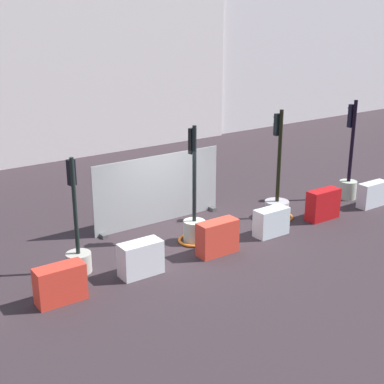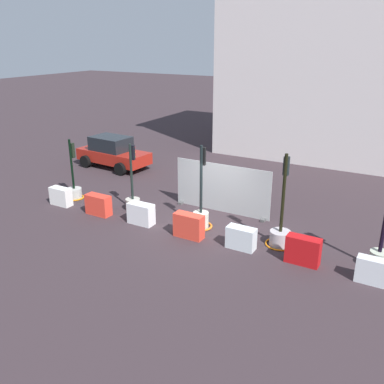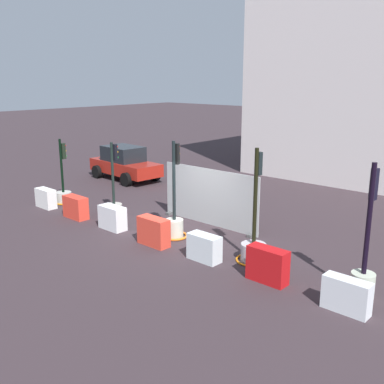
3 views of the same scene
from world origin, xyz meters
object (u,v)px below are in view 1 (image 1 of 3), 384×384
object	(u,v)px
traffic_light_3	(277,201)
construction_barrier_4	(271,222)
traffic_light_4	(349,177)
construction_barrier_2	(141,259)
construction_barrier_5	(323,205)
construction_barrier_3	(217,238)
traffic_light_1	(78,250)
construction_barrier_1	(60,284)
traffic_light_2	(194,223)
construction_barrier_6	(372,194)

from	to	relation	value
traffic_light_3	construction_barrier_4	distance (m)	1.40
traffic_light_3	traffic_light_4	world-z (taller)	traffic_light_3
traffic_light_4	construction_barrier_2	size ratio (longest dim) A/B	3.17
construction_barrier_4	construction_barrier_5	bearing A→B (deg)	0.51
traffic_light_3	construction_barrier_5	world-z (taller)	traffic_light_3
construction_barrier_2	construction_barrier_3	distance (m)	2.18
traffic_light_1	construction_barrier_1	bearing A→B (deg)	-129.48
traffic_light_2	construction_barrier_4	size ratio (longest dim) A/B	3.20
traffic_light_2	traffic_light_1	bearing A→B (deg)	177.78
construction_barrier_2	construction_barrier_5	distance (m)	6.23
traffic_light_2	traffic_light_3	size ratio (longest dim) A/B	0.97
traffic_light_4	construction_barrier_6	bearing A→B (deg)	-89.07
construction_barrier_3	construction_barrier_4	world-z (taller)	construction_barrier_3
traffic_light_3	construction_barrier_4	bearing A→B (deg)	-139.71
traffic_light_2	construction_barrier_4	distance (m)	2.18
construction_barrier_1	traffic_light_3	bearing A→B (deg)	8.02
traffic_light_2	construction_barrier_6	distance (m)	6.30
traffic_light_3	construction_barrier_3	size ratio (longest dim) A/B	2.99
traffic_light_1	traffic_light_3	world-z (taller)	traffic_light_3
traffic_light_2	construction_barrier_5	xyz separation A→B (m)	(4.09, -0.83, -0.09)
traffic_light_4	construction_barrier_4	world-z (taller)	traffic_light_4
construction_barrier_5	construction_barrier_1	bearing A→B (deg)	-179.08
traffic_light_1	construction_barrier_5	distance (m)	7.42
traffic_light_1	construction_barrier_2	size ratio (longest dim) A/B	2.74
construction_barrier_3	construction_barrier_6	xyz separation A→B (m)	(6.19, 0.00, -0.05)
traffic_light_3	traffic_light_1	bearing A→B (deg)	179.33
traffic_light_3	construction_barrier_1	bearing A→B (deg)	-171.98
construction_barrier_6	traffic_light_2	bearing A→B (deg)	171.17
construction_barrier_5	construction_barrier_6	distance (m)	2.14
construction_barrier_4	construction_barrier_1	bearing A→B (deg)	-178.95
traffic_light_3	construction_barrier_1	size ratio (longest dim) A/B	3.07
traffic_light_3	construction_barrier_4	xyz separation A→B (m)	(-1.07, -0.90, -0.12)
traffic_light_3	construction_barrier_5	size ratio (longest dim) A/B	3.03
traffic_light_2	construction_barrier_3	xyz separation A→B (m)	(0.03, -0.97, -0.10)
construction_barrier_5	construction_barrier_6	world-z (taller)	construction_barrier_5
construction_barrier_3	construction_barrier_4	xyz separation A→B (m)	(1.96, 0.12, -0.06)
construction_barrier_1	construction_barrier_5	distance (m)	8.26
construction_barrier_1	construction_barrier_6	bearing A→B (deg)	-0.01
construction_barrier_4	construction_barrier_2	bearing A→B (deg)	-179.96
traffic_light_1	construction_barrier_5	bearing A→B (deg)	-7.44
traffic_light_1	traffic_light_3	bearing A→B (deg)	-0.67
traffic_light_4	construction_barrier_4	size ratio (longest dim) A/B	3.28
traffic_light_1	construction_barrier_3	xyz separation A→B (m)	(3.30, -1.10, -0.13)
traffic_light_1	traffic_light_4	distance (m)	9.48
traffic_light_1	traffic_light_2	size ratio (longest dim) A/B	0.89
traffic_light_3	construction_barrier_5	bearing A→B (deg)	-40.83
traffic_light_1	traffic_light_4	xyz separation A→B (m)	(9.48, -0.13, 0.15)
traffic_light_3	construction_barrier_1	distance (m)	7.30
construction_barrier_4	traffic_light_4	bearing A→B (deg)	11.37
traffic_light_2	construction_barrier_3	distance (m)	0.98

